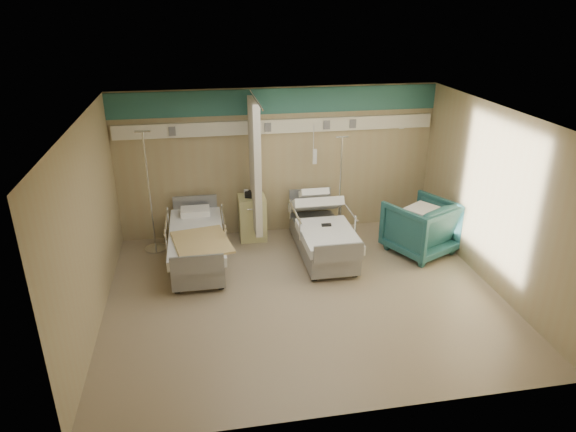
{
  "coord_description": "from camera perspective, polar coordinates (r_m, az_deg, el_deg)",
  "views": [
    {
      "loc": [
        -1.44,
        -6.7,
        4.28
      ],
      "look_at": [
        -0.15,
        0.6,
        1.1
      ],
      "focal_mm": 32.0,
      "sensor_mm": 36.0,
      "label": 1
    }
  ],
  "objects": [
    {
      "name": "bed_right",
      "position": [
        9.16,
        3.84,
        -2.52
      ],
      "size": [
        1.0,
        2.16,
        0.63
      ],
      "primitive_type": null,
      "color": "white",
      "rests_on": "ground"
    },
    {
      "name": "tan_blanket",
      "position": [
        8.37,
        -9.57,
        -2.88
      ],
      "size": [
        1.02,
        1.2,
        0.04
      ],
      "primitive_type": "cube",
      "rotation": [
        0.0,
        0.0,
        0.18
      ],
      "color": "tan",
      "rests_on": "bed_left"
    },
    {
      "name": "waffle_blanket",
      "position": [
        9.27,
        14.89,
        1.71
      ],
      "size": [
        0.73,
        0.72,
        0.06
      ],
      "primitive_type": "cube",
      "rotation": [
        0.0,
        0.0,
        3.72
      ],
      "color": "white",
      "rests_on": "visitor_armchair"
    },
    {
      "name": "bed_left",
      "position": [
        8.93,
        -10.04,
        -3.55
      ],
      "size": [
        1.0,
        2.16,
        0.63
      ],
      "primitive_type": null,
      "color": "white",
      "rests_on": "ground"
    },
    {
      "name": "ground",
      "position": [
        8.08,
        1.78,
        -8.81
      ],
      "size": [
        6.0,
        5.0,
        0.0
      ],
      "primitive_type": "cube",
      "color": "gray",
      "rests_on": "ground"
    },
    {
      "name": "white_cup",
      "position": [
        9.58,
        -4.66,
        2.55
      ],
      "size": [
        0.1,
        0.1,
        0.13
      ],
      "primitive_type": "cylinder",
      "rotation": [
        0.0,
        0.0,
        0.06
      ],
      "color": "white",
      "rests_on": "bedside_cabinet"
    },
    {
      "name": "visitor_armchair",
      "position": [
        9.47,
        14.51,
        -1.2
      ],
      "size": [
        1.41,
        1.42,
        0.98
      ],
      "primitive_type": "imported",
      "rotation": [
        0.0,
        0.0,
        3.59
      ],
      "color": "#205252",
      "rests_on": "ground"
    },
    {
      "name": "room_walls",
      "position": [
        7.49,
        1.33,
        4.37
      ],
      "size": [
        6.04,
        5.04,
        2.82
      ],
      "color": "tan",
      "rests_on": "ground"
    },
    {
      "name": "call_remote",
      "position": [
        8.88,
        4.29,
        -1.0
      ],
      "size": [
        0.17,
        0.08,
        0.04
      ],
      "primitive_type": "cube",
      "rotation": [
        0.0,
        0.0,
        -0.04
      ],
      "color": "black",
      "rests_on": "bed_right"
    },
    {
      "name": "toiletry_bag",
      "position": [
        9.52,
        -4.11,
        2.41
      ],
      "size": [
        0.25,
        0.2,
        0.12
      ],
      "primitive_type": "cube",
      "rotation": [
        0.0,
        0.0,
        -0.36
      ],
      "color": "black",
      "rests_on": "bedside_cabinet"
    },
    {
      "name": "bedside_cabinet",
      "position": [
        9.74,
        -3.99,
        -0.18
      ],
      "size": [
        0.5,
        0.48,
        0.85
      ],
      "primitive_type": "cube",
      "color": "#CECA81",
      "rests_on": "ground"
    },
    {
      "name": "iv_stand_left",
      "position": [
        9.57,
        -14.75,
        -1.17
      ],
      "size": [
        0.4,
        0.4,
        2.22
      ],
      "rotation": [
        0.0,
        0.0,
        0.28
      ],
      "color": "silver",
      "rests_on": "ground"
    },
    {
      "name": "iv_stand_right",
      "position": [
        9.95,
        5.67,
        0.11
      ],
      "size": [
        0.35,
        0.35,
        1.95
      ],
      "rotation": [
        0.0,
        0.0,
        -0.4
      ],
      "color": "silver",
      "rests_on": "ground"
    }
  ]
}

